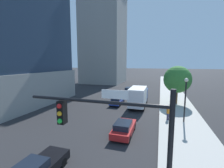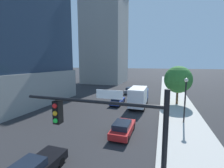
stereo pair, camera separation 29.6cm
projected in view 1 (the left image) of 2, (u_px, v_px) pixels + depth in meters
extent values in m
cube|color=#B2AFA8|center=(179.00, 112.00, 22.26)|extent=(5.23, 120.00, 0.15)
cube|color=gray|center=(2.00, 88.00, 26.91)|extent=(16.95, 19.44, 5.53)
cube|color=#9E9B93|center=(104.00, 35.00, 54.86)|extent=(13.37, 14.31, 33.37)
cube|color=gold|center=(111.00, 21.00, 49.16)|extent=(0.90, 0.90, 40.18)
cylinder|color=black|center=(169.00, 167.00, 5.90)|extent=(0.20, 0.20, 5.97)
cylinder|color=black|center=(93.00, 101.00, 6.50)|extent=(6.19, 0.14, 0.14)
cube|color=black|center=(62.00, 112.00, 7.04)|extent=(0.32, 0.36, 1.05)
sphere|color=red|center=(59.00, 106.00, 6.82)|extent=(0.22, 0.22, 0.22)
sphere|color=orange|center=(60.00, 114.00, 6.86)|extent=(0.22, 0.22, 0.22)
sphere|color=green|center=(60.00, 121.00, 6.91)|extent=(0.22, 0.22, 0.22)
cube|color=white|center=(115.00, 94.00, 6.18)|extent=(1.10, 0.04, 0.36)
cylinder|color=black|center=(185.00, 102.00, 18.01)|extent=(0.16, 0.16, 4.78)
sphere|color=silver|center=(186.00, 80.00, 17.66)|extent=(0.44, 0.44, 0.44)
cylinder|color=brown|center=(176.00, 96.00, 26.46)|extent=(0.36, 0.36, 2.46)
sphere|color=#387F33|center=(177.00, 79.00, 26.07)|extent=(4.49, 4.49, 4.49)
cube|color=slate|center=(129.00, 91.00, 36.24)|extent=(1.85, 4.58, 0.65)
cube|color=#19212D|center=(129.00, 88.00, 36.15)|extent=(1.55, 2.09, 0.47)
cylinder|color=black|center=(127.00, 91.00, 37.99)|extent=(0.22, 0.66, 0.66)
cylinder|color=black|center=(133.00, 91.00, 37.51)|extent=(0.22, 0.66, 0.66)
cylinder|color=black|center=(124.00, 93.00, 35.04)|extent=(0.22, 0.66, 0.66)
cylinder|color=black|center=(131.00, 93.00, 34.56)|extent=(0.22, 0.66, 0.66)
cylinder|color=black|center=(45.00, 158.00, 11.08)|extent=(0.22, 0.60, 0.60)
cylinder|color=black|center=(63.00, 162.00, 10.64)|extent=(0.22, 0.60, 0.60)
cube|color=red|center=(124.00, 129.00, 15.39)|extent=(1.77, 4.27, 0.60)
cube|color=#19212D|center=(123.00, 125.00, 14.92)|extent=(1.48, 2.06, 0.53)
cylinder|color=black|center=(120.00, 125.00, 17.03)|extent=(0.22, 0.67, 0.67)
cylinder|color=black|center=(134.00, 126.00, 16.57)|extent=(0.22, 0.67, 0.67)
cylinder|color=black|center=(112.00, 137.00, 14.28)|extent=(0.22, 0.67, 0.67)
cylinder|color=black|center=(129.00, 139.00, 13.83)|extent=(0.22, 0.67, 0.67)
cube|color=#233D9E|center=(117.00, 101.00, 26.55)|extent=(1.70, 4.23, 0.56)
cube|color=#19212D|center=(116.00, 99.00, 26.01)|extent=(1.43, 1.93, 0.54)
cylinder|color=black|center=(115.00, 100.00, 28.16)|extent=(0.22, 0.69, 0.69)
cylinder|color=black|center=(123.00, 101.00, 27.72)|extent=(0.22, 0.69, 0.69)
cylinder|color=black|center=(110.00, 104.00, 25.44)|extent=(0.22, 0.69, 0.69)
cylinder|color=black|center=(119.00, 105.00, 25.00)|extent=(0.22, 0.69, 0.69)
cube|color=#1E4799|center=(141.00, 94.00, 27.60)|extent=(2.32, 1.99, 1.98)
cube|color=white|center=(138.00, 96.00, 24.13)|extent=(2.32, 4.96, 2.68)
cylinder|color=black|center=(135.00, 100.00, 28.05)|extent=(0.30, 0.92, 0.92)
cylinder|color=black|center=(146.00, 101.00, 27.44)|extent=(0.30, 0.92, 0.92)
cylinder|color=black|center=(130.00, 107.00, 23.45)|extent=(0.30, 0.92, 0.92)
cylinder|color=black|center=(143.00, 108.00, 22.85)|extent=(0.30, 0.92, 0.92)
cylinder|color=#38334C|center=(168.00, 116.00, 19.06)|extent=(0.28, 0.28, 0.77)
cylinder|color=orange|center=(168.00, 111.00, 18.96)|extent=(0.34, 0.34, 0.60)
sphere|color=tan|center=(168.00, 108.00, 18.91)|extent=(0.21, 0.21, 0.21)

